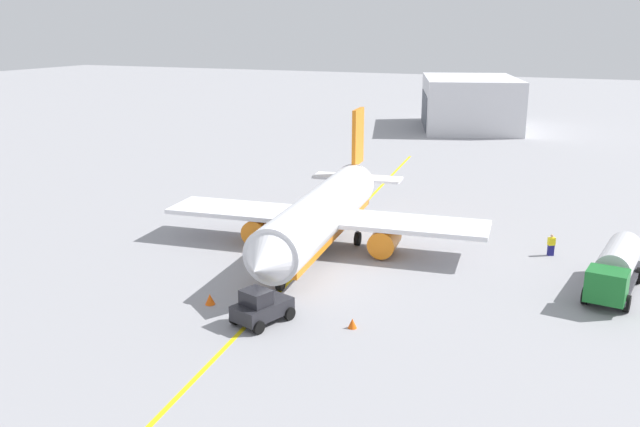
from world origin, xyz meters
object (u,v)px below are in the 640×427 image
pushback_tug (261,307)px  fuel_tanker (616,267)px  safety_cone_wingtip (210,299)px  refueling_worker (551,245)px  safety_cone_nose (352,323)px  airplane (322,215)px

pushback_tug → fuel_tanker: bearing=125.0°
pushback_tug → safety_cone_wingtip: pushback_tug is taller
refueling_worker → safety_cone_nose: refueling_worker is taller
pushback_tug → safety_cone_nose: bearing=104.7°
safety_cone_nose → safety_cone_wingtip: safety_cone_wingtip is taller
pushback_tug → safety_cone_wingtip: bearing=-105.0°
airplane → fuel_tanker: airplane is taller
airplane → fuel_tanker: bearing=87.8°
refueling_worker → safety_cone_wingtip: (18.64, -19.34, -0.46)m
safety_cone_nose → refueling_worker: bearing=152.2°
refueling_worker → safety_cone_nose: 20.79m
fuel_tanker → pushback_tug: 23.90m
safety_cone_nose → safety_cone_wingtip: 9.66m
safety_cone_wingtip → refueling_worker: bearing=133.9°
airplane → refueling_worker: size_ratio=16.69×
safety_cone_nose → airplane: bearing=-150.3°
fuel_tanker → refueling_worker: size_ratio=5.73×
airplane → safety_cone_nose: size_ratio=47.22×
fuel_tanker → pushback_tug: bearing=-55.0°
pushback_tug → airplane: bearing=-171.6°
airplane → safety_cone_nose: airplane is taller
refueling_worker → fuel_tanker: bearing=36.8°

